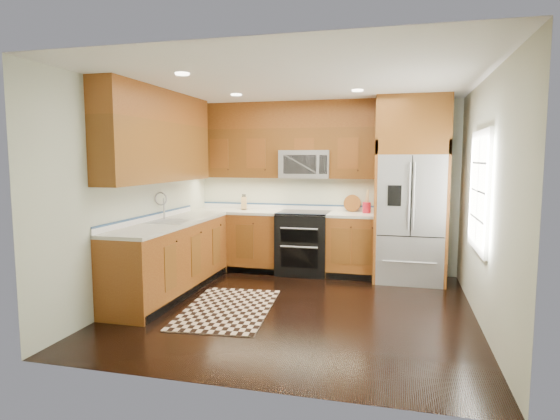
% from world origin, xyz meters
% --- Properties ---
extents(ground, '(4.00, 4.00, 0.00)m').
position_xyz_m(ground, '(0.00, 0.00, 0.00)').
color(ground, black).
rests_on(ground, ground).
extents(wall_back, '(4.00, 0.02, 2.60)m').
position_xyz_m(wall_back, '(0.00, 2.00, 1.30)').
color(wall_back, '#B6BCA9').
rests_on(wall_back, ground).
extents(wall_left, '(0.02, 4.00, 2.60)m').
position_xyz_m(wall_left, '(-2.00, 0.00, 1.30)').
color(wall_left, '#B6BCA9').
rests_on(wall_left, ground).
extents(wall_right, '(0.02, 4.00, 2.60)m').
position_xyz_m(wall_right, '(2.00, 0.00, 1.30)').
color(wall_right, '#B6BCA9').
rests_on(wall_right, ground).
extents(window, '(0.04, 1.10, 1.30)m').
position_xyz_m(window, '(1.98, 0.20, 1.40)').
color(window, white).
rests_on(window, ground).
extents(base_cabinets, '(2.85, 3.00, 0.90)m').
position_xyz_m(base_cabinets, '(-1.23, 0.90, 0.45)').
color(base_cabinets, brown).
rests_on(base_cabinets, ground).
extents(countertop, '(2.86, 3.01, 0.04)m').
position_xyz_m(countertop, '(-1.09, 1.01, 0.92)').
color(countertop, beige).
rests_on(countertop, base_cabinets).
extents(upper_cabinets, '(2.85, 3.00, 1.15)m').
position_xyz_m(upper_cabinets, '(-1.15, 1.09, 2.02)').
color(upper_cabinets, brown).
rests_on(upper_cabinets, ground).
extents(range, '(0.76, 0.67, 0.95)m').
position_xyz_m(range, '(-0.25, 1.67, 0.47)').
color(range, black).
rests_on(range, ground).
extents(microwave, '(0.76, 0.40, 0.42)m').
position_xyz_m(microwave, '(-0.25, 1.80, 1.66)').
color(microwave, '#B2B2B7').
rests_on(microwave, ground).
extents(refrigerator, '(0.98, 0.75, 2.60)m').
position_xyz_m(refrigerator, '(1.30, 1.63, 1.30)').
color(refrigerator, '#B2B2B7').
rests_on(refrigerator, ground).
extents(sink_faucet, '(0.54, 0.44, 0.37)m').
position_xyz_m(sink_faucet, '(-1.73, 0.23, 0.99)').
color(sink_faucet, '#B2B2B7').
rests_on(sink_faucet, countertop).
extents(rug, '(1.11, 1.69, 0.01)m').
position_xyz_m(rug, '(-0.76, -0.23, 0.01)').
color(rug, black).
rests_on(rug, ground).
extents(knife_block, '(0.12, 0.14, 0.24)m').
position_xyz_m(knife_block, '(-1.25, 1.82, 1.04)').
color(knife_block, '#A3814F').
rests_on(knife_block, countertop).
extents(utensil_crock, '(0.13, 0.13, 0.34)m').
position_xyz_m(utensil_crock, '(0.68, 1.80, 1.06)').
color(utensil_crock, '#B01529').
rests_on(utensil_crock, countertop).
extents(cutting_board, '(0.30, 0.30, 0.02)m').
position_xyz_m(cutting_board, '(0.45, 1.93, 0.95)').
color(cutting_board, brown).
rests_on(cutting_board, countertop).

